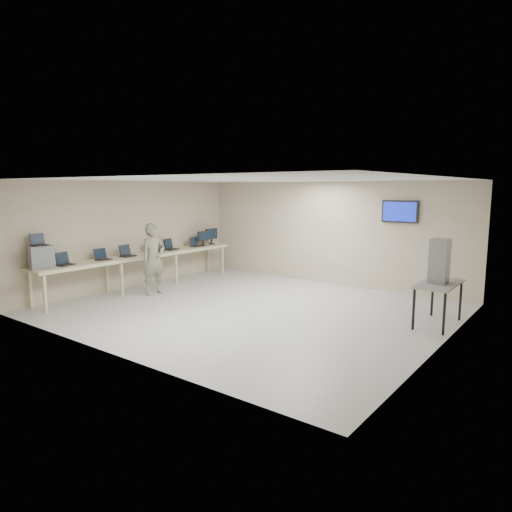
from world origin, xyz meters
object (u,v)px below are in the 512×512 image
Objects in this scene: equipment_box at (41,257)px; soldier at (154,259)px; workbench at (143,257)px; side_table at (439,287)px.

soldier is (0.86, 2.39, -0.26)m from equipment_box.
workbench reaches higher than side_table.
side_table is (7.25, 3.95, -0.39)m from equipment_box.
soldier is at bearing -166.27° from side_table.
side_table is at bearing 41.83° from equipment_box.
soldier is 1.28× the size of side_table.
soldier is 6.58m from side_table.
workbench is 0.86m from soldier.
side_table is (6.39, 1.56, -0.13)m from soldier.
equipment_box is 8.27m from side_table.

